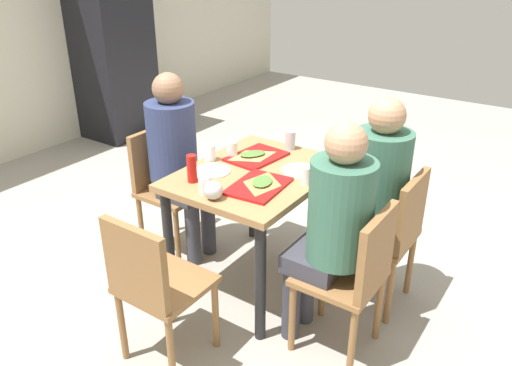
# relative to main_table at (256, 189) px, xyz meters

# --- Properties ---
(ground_plane) EXTENTS (10.00, 10.00, 0.02)m
(ground_plane) POSITION_rel_main_table_xyz_m (0.00, 0.00, -0.66)
(ground_plane) COLOR #9E998E
(main_table) EXTENTS (0.99, 0.77, 0.77)m
(main_table) POSITION_rel_main_table_xyz_m (0.00, 0.00, 0.00)
(main_table) COLOR #9E7247
(main_table) RESTS_ON ground_plane
(chair_near_left) EXTENTS (0.40, 0.40, 0.85)m
(chair_near_left) POSITION_rel_main_table_xyz_m (-0.25, -0.77, -0.15)
(chair_near_left) COLOR olive
(chair_near_left) RESTS_ON ground_plane
(chair_near_right) EXTENTS (0.40, 0.40, 0.85)m
(chair_near_right) POSITION_rel_main_table_xyz_m (0.25, -0.77, -0.15)
(chair_near_right) COLOR olive
(chair_near_right) RESTS_ON ground_plane
(chair_far_side) EXTENTS (0.40, 0.40, 0.85)m
(chair_far_side) POSITION_rel_main_table_xyz_m (0.00, 0.77, -0.15)
(chair_far_side) COLOR olive
(chair_far_side) RESTS_ON ground_plane
(chair_left_end) EXTENTS (0.40, 0.40, 0.85)m
(chair_left_end) POSITION_rel_main_table_xyz_m (-0.88, 0.00, -0.15)
(chair_left_end) COLOR olive
(chair_left_end) RESTS_ON ground_plane
(person_in_red) EXTENTS (0.32, 0.42, 1.26)m
(person_in_red) POSITION_rel_main_table_xyz_m (-0.25, -0.63, 0.10)
(person_in_red) COLOR #383842
(person_in_red) RESTS_ON ground_plane
(person_in_brown_jacket) EXTENTS (0.32, 0.42, 1.26)m
(person_in_brown_jacket) POSITION_rel_main_table_xyz_m (0.25, -0.63, 0.10)
(person_in_brown_jacket) COLOR #383842
(person_in_brown_jacket) RESTS_ON ground_plane
(person_far_side) EXTENTS (0.32, 0.42, 1.26)m
(person_far_side) POSITION_rel_main_table_xyz_m (-0.00, 0.63, 0.10)
(person_far_side) COLOR #383842
(person_far_side) RESTS_ON ground_plane
(tray_red_near) EXTENTS (0.38, 0.29, 0.02)m
(tray_red_near) POSITION_rel_main_table_xyz_m (-0.17, -0.14, 0.13)
(tray_red_near) COLOR #B21414
(tray_red_near) RESTS_ON main_table
(tray_red_far) EXTENTS (0.38, 0.30, 0.02)m
(tray_red_far) POSITION_rel_main_table_xyz_m (0.17, 0.12, 0.13)
(tray_red_far) COLOR #B21414
(tray_red_far) RESTS_ON main_table
(paper_plate_center) EXTENTS (0.22, 0.22, 0.01)m
(paper_plate_center) POSITION_rel_main_table_xyz_m (-0.15, 0.21, 0.12)
(paper_plate_center) COLOR white
(paper_plate_center) RESTS_ON main_table
(paper_plate_near_edge) EXTENTS (0.22, 0.22, 0.01)m
(paper_plate_near_edge) POSITION_rel_main_table_xyz_m (0.15, -0.21, 0.12)
(paper_plate_near_edge) COLOR white
(paper_plate_near_edge) RESTS_ON main_table
(pizza_slice_a) EXTENTS (0.27, 0.23, 0.02)m
(pizza_slice_a) POSITION_rel_main_table_xyz_m (-0.15, -0.14, 0.14)
(pizza_slice_a) COLOR #C68C47
(pizza_slice_a) RESTS_ON tray_red_near
(pizza_slice_b) EXTENTS (0.28, 0.25, 0.02)m
(pizza_slice_b) POSITION_rel_main_table_xyz_m (0.15, 0.13, 0.14)
(pizza_slice_b) COLOR tan
(pizza_slice_b) RESTS_ON tray_red_far
(plastic_cup_a) EXTENTS (0.07, 0.07, 0.10)m
(plastic_cup_a) POSITION_rel_main_table_xyz_m (-0.02, 0.33, 0.17)
(plastic_cup_a) COLOR white
(plastic_cup_a) RESTS_ON main_table
(plastic_cup_b) EXTENTS (0.07, 0.07, 0.10)m
(plastic_cup_b) POSITION_rel_main_table_xyz_m (0.02, -0.33, 0.17)
(plastic_cup_b) COLOR white
(plastic_cup_b) RESTS_ON main_table
(plastic_cup_c) EXTENTS (0.07, 0.07, 0.10)m
(plastic_cup_c) POSITION_rel_main_table_xyz_m (-0.40, 0.06, 0.17)
(plastic_cup_c) COLOR white
(plastic_cup_c) RESTS_ON main_table
(plastic_cup_d) EXTENTS (0.07, 0.07, 0.10)m
(plastic_cup_d) POSITION_rel_main_table_xyz_m (0.10, 0.25, 0.17)
(plastic_cup_d) COLOR white
(plastic_cup_d) RESTS_ON main_table
(soda_can) EXTENTS (0.07, 0.07, 0.12)m
(soda_can) POSITION_rel_main_table_xyz_m (0.42, 0.02, 0.18)
(soda_can) COLOR #B7BCC6
(soda_can) RESTS_ON main_table
(condiment_bottle) EXTENTS (0.06, 0.06, 0.16)m
(condiment_bottle) POSITION_rel_main_table_xyz_m (-0.32, 0.21, 0.20)
(condiment_bottle) COLOR red
(condiment_bottle) RESTS_ON main_table
(foil_bundle) EXTENTS (0.10, 0.10, 0.10)m
(foil_bundle) POSITION_rel_main_table_xyz_m (-0.42, -0.02, 0.17)
(foil_bundle) COLOR silver
(foil_bundle) RESTS_ON main_table
(drink_fridge) EXTENTS (0.70, 0.60, 1.90)m
(drink_fridge) POSITION_rel_main_table_xyz_m (1.44, 2.85, 0.30)
(drink_fridge) COLOR black
(drink_fridge) RESTS_ON ground_plane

